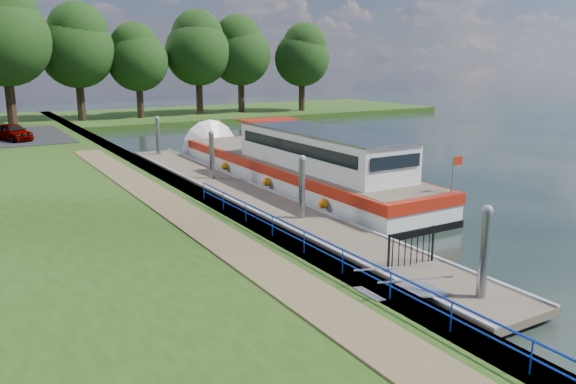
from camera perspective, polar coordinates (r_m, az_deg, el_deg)
ground at (r=16.59m, az=17.51°, el=-10.78°), size 160.00×160.00×0.00m
bank_edge at (r=27.18m, az=-10.53°, el=-0.12°), size 1.10×90.00×0.78m
far_bank at (r=66.51m, az=-9.97°, el=7.70°), size 60.00×18.00×0.60m
footpath at (r=20.12m, az=-8.51°, el=-3.59°), size 1.60×40.00×0.05m
blue_fence at (r=16.48m, az=3.52°, el=-5.42°), size 0.04×18.04×0.72m
pontoon at (r=26.43m, az=-3.80°, el=-0.76°), size 2.50×30.00×0.56m
mooring_piles at (r=26.18m, az=-3.84°, el=1.57°), size 0.30×27.30×3.55m
gangway at (r=15.43m, az=11.61°, el=-9.76°), size 2.58×1.00×0.92m
gate_panel at (r=17.60m, az=12.45°, el=-5.05°), size 1.85×0.05×1.15m
barge at (r=30.13m, az=0.05°, el=2.78°), size 4.36×21.15×4.78m
horizon_trees at (r=59.41m, az=-21.77°, el=13.72°), size 54.38×10.03×12.87m
car_a at (r=45.67m, az=-26.14°, el=5.52°), size 2.69×3.98×1.26m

